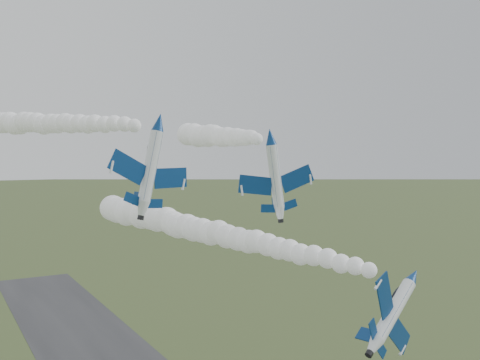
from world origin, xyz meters
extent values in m
cylinder|color=white|center=(12.64, -0.66, 30.43)|extent=(3.93, 7.85, 1.89)
cone|color=navy|center=(13.98, -5.28, 30.43)|extent=(2.37, 2.44, 1.89)
cone|color=white|center=(11.36, 3.79, 30.43)|extent=(2.27, 2.09, 1.89)
cylinder|color=black|center=(11.11, 4.66, 30.43)|extent=(1.07, 0.79, 0.96)
ellipsoid|color=black|center=(13.59, -2.43, 30.72)|extent=(1.94, 2.86, 1.26)
cube|color=navy|center=(10.88, -0.41, 32.62)|extent=(2.93, 2.77, 3.55)
cube|color=navy|center=(13.78, 0.43, 28.09)|extent=(2.93, 2.77, 3.55)
cube|color=navy|center=(10.81, 2.78, 31.64)|extent=(1.32, 1.26, 1.56)
cube|color=navy|center=(12.36, 3.23, 29.22)|extent=(1.32, 1.26, 1.56)
cube|color=navy|center=(12.59, 3.07, 31.09)|extent=(2.06, 1.87, 1.20)
cylinder|color=white|center=(-6.01, 22.63, 47.02)|extent=(3.59, 8.87, 1.86)
cone|color=navy|center=(-4.89, 17.27, 47.02)|extent=(2.28, 2.60, 1.86)
cone|color=white|center=(-7.08, 27.78, 47.02)|extent=(2.20, 2.20, 1.86)
cylinder|color=black|center=(-7.29, 28.79, 47.02)|extent=(1.05, 0.80, 0.94)
ellipsoid|color=black|center=(-5.42, 20.47, 47.58)|extent=(1.82, 3.16, 1.24)
cube|color=navy|center=(-9.16, 22.82, 47.57)|extent=(5.06, 3.38, 1.22)
cube|color=navy|center=(-3.26, 24.05, 46.16)|extent=(5.06, 3.38, 1.22)
cube|color=navy|center=(-8.46, 26.54, 47.39)|extent=(2.22, 1.53, 0.57)
cube|color=navy|center=(-5.32, 27.20, 46.64)|extent=(2.22, 1.53, 0.57)
cube|color=navy|center=(-6.54, 26.69, 48.32)|extent=(0.96, 1.75, 2.24)
cylinder|color=white|center=(9.76, 21.83, 45.53)|extent=(3.59, 8.68, 1.71)
cone|color=navy|center=(8.54, 16.60, 45.53)|extent=(2.17, 2.56, 1.71)
cone|color=white|center=(10.93, 26.87, 45.53)|extent=(2.08, 2.16, 1.71)
cylinder|color=black|center=(11.16, 27.86, 45.53)|extent=(0.98, 0.79, 0.87)
ellipsoid|color=black|center=(9.19, 19.72, 46.09)|extent=(1.77, 3.10, 1.14)
cube|color=navy|center=(7.03, 23.30, 44.97)|extent=(5.07, 3.42, 0.77)
cube|color=navy|center=(12.90, 21.94, 45.78)|extent=(5.07, 3.42, 0.77)
cube|color=navy|center=(9.16, 26.34, 45.31)|extent=(2.22, 1.54, 0.37)
cube|color=navy|center=(12.29, 25.62, 45.74)|extent=(2.22, 1.54, 0.37)
cube|color=navy|center=(10.49, 25.78, 46.83)|extent=(0.78, 1.67, 2.23)
camera|label=1|loc=(-30.27, -39.01, 42.87)|focal=40.00mm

